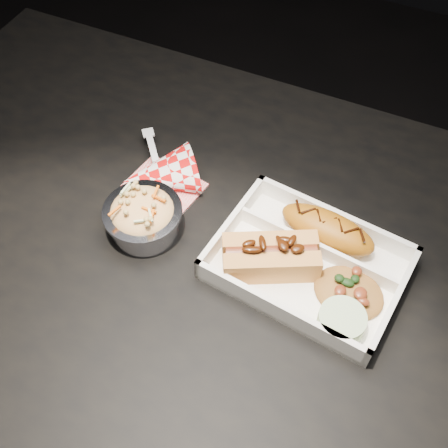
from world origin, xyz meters
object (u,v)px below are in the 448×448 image
at_px(fried_pastry, 327,229).
at_px(hotdog, 271,255).
at_px(dining_table, 206,291).
at_px(foil_coleslaw_cup, 143,215).
at_px(napkin_fork, 159,175).
at_px(food_tray, 308,265).

height_order(fried_pastry, hotdog, hotdog).
height_order(dining_table, foil_coleslaw_cup, foil_coleslaw_cup).
bearing_deg(napkin_fork, dining_table, 11.51).
distance_m(hotdog, foil_coleslaw_cup, 0.19).
xyz_separation_m(food_tray, fried_pastry, (0.01, 0.05, 0.02)).
distance_m(hotdog, napkin_fork, 0.23).
bearing_deg(hotdog, dining_table, 167.26).
relative_size(dining_table, napkin_fork, 7.72).
bearing_deg(dining_table, fried_pastry, 34.45).
xyz_separation_m(dining_table, fried_pastry, (0.14, 0.10, 0.12)).
distance_m(food_tray, fried_pastry, 0.06).
bearing_deg(dining_table, food_tray, 17.65).
distance_m(fried_pastry, napkin_fork, 0.27).
height_order(fried_pastry, foil_coleslaw_cup, foil_coleslaw_cup).
relative_size(fried_pastry, hotdog, 0.99).
xyz_separation_m(dining_table, napkin_fork, (-0.12, 0.10, 0.11)).
distance_m(dining_table, foil_coleslaw_cup, 0.16).
xyz_separation_m(fried_pastry, hotdog, (-0.05, -0.08, 0.00)).
height_order(hotdog, foil_coleslaw_cup, foil_coleslaw_cup).
height_order(dining_table, food_tray, food_tray).
bearing_deg(foil_coleslaw_cup, napkin_fork, 105.07).
relative_size(dining_table, food_tray, 4.45).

